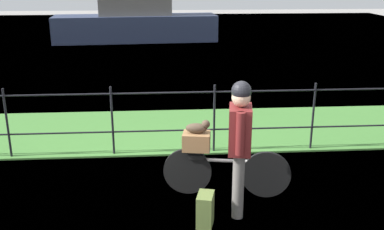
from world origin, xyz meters
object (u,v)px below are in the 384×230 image
Objects in this scene: terrier_dog at (198,127)px; moored_boat_near at (136,20)px; bicycle_main at (225,172)px; wooden_crate at (196,141)px; backpack_on_paving at (205,210)px; cyclist_person at (240,137)px.

moored_boat_near reaches higher than terrier_dog.
bicycle_main is 0.56m from wooden_crate.
moored_boat_near is at bearing -160.16° from backpack_on_paving.
moored_boat_near is (-1.49, 13.87, -0.05)m from terrier_dog.
backpack_on_paving is at bearing -84.13° from moored_boat_near.
backpack_on_paving is 0.06× the size of moored_boat_near.
cyclist_person is (0.44, -0.53, 0.05)m from terrier_dog.
backpack_on_paving is at bearing -114.78° from bicycle_main.
cyclist_person reaches higher than terrier_dog.
terrier_dog is (0.02, -0.00, 0.19)m from wooden_crate.
moored_boat_near reaches higher than wooden_crate.
moored_boat_near is at bearing 97.53° from bicycle_main.
wooden_crate is 0.75m from cyclist_person.
moored_boat_near is (-1.84, 13.93, 0.56)m from bicycle_main.
cyclist_person is 14.53m from moored_boat_near.
wooden_crate is 0.96m from backpack_on_paving.
terrier_dog is at bearing -9.59° from wooden_crate.
wooden_crate is 13.94m from moored_boat_near.
cyclist_person reaches higher than wooden_crate.
moored_boat_near reaches higher than cyclist_person.
moored_boat_near is (-1.46, 13.86, 0.14)m from wooden_crate.
cyclist_person is 0.24× the size of moored_boat_near.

